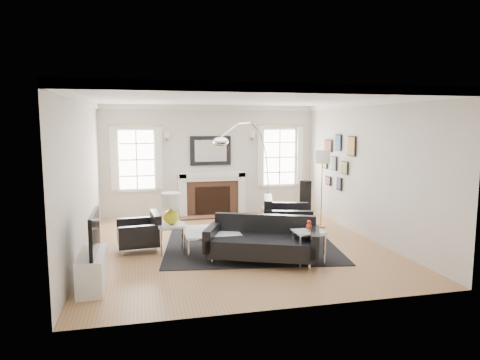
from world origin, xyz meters
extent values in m
plane|color=olive|center=(0.00, 0.00, 0.00)|extent=(6.00, 6.00, 0.00)
cube|color=silver|center=(0.00, 3.00, 1.40)|extent=(5.50, 0.04, 2.80)
cube|color=silver|center=(0.00, -3.00, 1.40)|extent=(5.50, 0.04, 2.80)
cube|color=silver|center=(-2.75, 0.00, 1.40)|extent=(0.04, 6.00, 2.80)
cube|color=silver|center=(2.75, 0.00, 1.40)|extent=(0.04, 6.00, 2.80)
cube|color=white|center=(0.00, 0.00, 2.80)|extent=(5.50, 6.00, 0.02)
cube|color=white|center=(0.00, 0.00, 2.74)|extent=(5.50, 6.00, 0.12)
cube|color=white|center=(-0.75, 2.80, 0.55)|extent=(0.18, 0.38, 1.10)
cube|color=white|center=(0.75, 2.80, 0.55)|extent=(0.18, 0.38, 1.10)
cube|color=white|center=(0.00, 2.80, 1.05)|extent=(1.70, 0.38, 0.12)
cube|color=white|center=(0.00, 2.80, 0.95)|extent=(1.50, 0.34, 0.10)
cube|color=brown|center=(0.00, 2.82, 0.45)|extent=(1.30, 0.30, 0.90)
cube|color=black|center=(0.00, 2.72, 0.38)|extent=(0.90, 0.10, 0.76)
cube|color=brown|center=(0.00, 2.55, 0.02)|extent=(1.70, 0.50, 0.04)
cube|color=black|center=(0.00, 2.96, 1.65)|extent=(1.05, 0.06, 0.75)
cube|color=white|center=(0.00, 2.92, 1.65)|extent=(0.82, 0.02, 0.55)
cube|color=white|center=(-1.85, 2.97, 1.45)|extent=(1.00, 0.05, 1.60)
cube|color=white|center=(-1.85, 2.94, 1.45)|extent=(0.84, 0.02, 1.44)
cube|color=white|center=(-2.40, 2.87, 1.50)|extent=(0.14, 0.05, 1.55)
cube|color=white|center=(-1.30, 2.87, 1.50)|extent=(0.14, 0.05, 1.55)
cube|color=white|center=(1.85, 2.97, 1.45)|extent=(1.00, 0.05, 1.60)
cube|color=white|center=(1.85, 2.94, 1.45)|extent=(0.84, 0.02, 1.44)
cube|color=white|center=(1.30, 2.87, 1.50)|extent=(0.14, 0.05, 1.55)
cube|color=white|center=(2.40, 2.87, 1.50)|extent=(0.14, 0.05, 1.55)
cube|color=black|center=(2.72, 0.60, 1.85)|extent=(0.03, 0.34, 0.44)
cube|color=#BC8632|center=(2.70, 0.60, 1.85)|extent=(0.01, 0.29, 0.39)
cube|color=black|center=(2.72, 1.25, 1.90)|extent=(0.03, 0.28, 0.38)
cube|color=#346291|center=(2.70, 1.25, 1.90)|extent=(0.01, 0.23, 0.33)
cube|color=black|center=(2.72, 1.80, 1.80)|extent=(0.03, 0.40, 0.30)
cube|color=brown|center=(2.70, 1.80, 1.80)|extent=(0.01, 0.35, 0.25)
cube|color=black|center=(2.72, 0.90, 1.35)|extent=(0.03, 0.30, 0.30)
cube|color=olive|center=(2.70, 0.90, 1.35)|extent=(0.01, 0.25, 0.25)
cube|color=black|center=(2.72, 1.45, 1.40)|extent=(0.03, 0.26, 0.34)
cube|color=#4F835E|center=(2.70, 1.45, 1.40)|extent=(0.01, 0.21, 0.29)
cube|color=black|center=(2.72, 2.00, 1.35)|extent=(0.03, 0.32, 0.24)
cube|color=tan|center=(2.70, 2.00, 1.35)|extent=(0.01, 0.27, 0.19)
cube|color=black|center=(2.72, 1.15, 0.95)|extent=(0.03, 0.24, 0.30)
cube|color=#4A3469|center=(2.70, 1.15, 0.95)|extent=(0.01, 0.19, 0.25)
cube|color=black|center=(2.72, 1.75, 0.95)|extent=(0.03, 0.28, 0.22)
cube|color=#854E54|center=(2.70, 1.75, 0.95)|extent=(0.01, 0.23, 0.17)
cube|color=white|center=(-2.45, -1.70, 0.25)|extent=(0.35, 1.00, 0.50)
cube|color=black|center=(-2.40, -1.70, 0.80)|extent=(0.05, 1.00, 0.58)
cube|color=black|center=(0.27, -0.15, 0.01)|extent=(3.56, 3.11, 0.01)
cube|color=black|center=(0.23, -1.13, 0.28)|extent=(1.97, 1.46, 0.30)
cube|color=black|center=(0.37, -0.79, 0.49)|extent=(1.70, 0.81, 0.49)
cube|color=black|center=(-0.58, -0.80, 0.40)|extent=(0.45, 0.83, 0.38)
cube|color=black|center=(1.03, -1.47, 0.40)|extent=(0.45, 0.83, 0.38)
cube|color=black|center=(-1.83, 0.04, 0.26)|extent=(0.80, 0.80, 0.27)
cube|color=black|center=(-1.50, 0.08, 0.46)|extent=(0.20, 0.74, 0.46)
cube|color=black|center=(-1.86, 0.41, 0.36)|extent=(0.74, 0.18, 0.35)
cube|color=black|center=(-1.79, -0.32, 0.36)|extent=(0.74, 0.18, 0.35)
cube|color=black|center=(1.14, 0.20, 0.32)|extent=(1.12, 1.12, 0.34)
cube|color=black|center=(0.75, 0.31, 0.57)|extent=(0.40, 0.91, 0.57)
cube|color=black|center=(1.02, -0.24, 0.45)|extent=(0.91, 0.38, 0.43)
cube|color=black|center=(1.27, 0.63, 0.45)|extent=(0.91, 0.38, 0.43)
cube|color=silver|center=(-0.55, -0.47, 0.42)|extent=(0.96, 0.96, 0.02)
cylinder|color=silver|center=(-0.99, -0.91, 0.21)|extent=(0.04, 0.04, 0.43)
cylinder|color=silver|center=(-0.11, -0.91, 0.21)|extent=(0.04, 0.04, 0.43)
cylinder|color=silver|center=(-0.99, -0.03, 0.21)|extent=(0.04, 0.04, 0.43)
cylinder|color=silver|center=(-0.11, -0.03, 0.21)|extent=(0.04, 0.04, 0.43)
cube|color=silver|center=(-1.23, -0.28, 0.52)|extent=(0.48, 0.48, 0.02)
cylinder|color=silver|center=(-1.43, -0.48, 0.26)|extent=(0.04, 0.04, 0.53)
cylinder|color=silver|center=(-1.03, -0.48, 0.26)|extent=(0.04, 0.04, 0.53)
cylinder|color=silver|center=(-1.43, -0.08, 0.26)|extent=(0.04, 0.04, 0.53)
cylinder|color=silver|center=(-1.03, -0.08, 0.26)|extent=(0.04, 0.04, 0.53)
cube|color=silver|center=(0.96, -1.38, 0.54)|extent=(0.50, 0.42, 0.02)
cylinder|color=silver|center=(0.75, -1.55, 0.28)|extent=(0.04, 0.04, 0.55)
cylinder|color=silver|center=(1.17, -1.55, 0.28)|extent=(0.04, 0.04, 0.55)
cylinder|color=silver|center=(0.75, -1.21, 0.28)|extent=(0.04, 0.04, 0.55)
cylinder|color=silver|center=(1.17, -1.21, 0.28)|extent=(0.04, 0.04, 0.55)
sphere|color=gold|center=(-1.23, -0.28, 0.66)|extent=(0.27, 0.27, 0.27)
cylinder|color=gold|center=(-1.23, -0.28, 0.80)|extent=(0.04, 0.04, 0.11)
cylinder|color=white|center=(-1.23, -0.28, 0.98)|extent=(0.36, 0.36, 0.25)
sphere|color=#AF2C16|center=(0.96, -1.38, 0.63)|extent=(0.10, 0.10, 0.10)
sphere|color=#AF2C16|center=(0.96, -1.38, 0.70)|extent=(0.08, 0.08, 0.08)
cube|color=white|center=(1.37, 2.37, 0.10)|extent=(0.26, 0.41, 0.21)
ellipsoid|color=silver|center=(-0.07, 1.14, 1.95)|extent=(0.35, 0.35, 0.21)
cylinder|color=#AF8A3C|center=(2.20, 0.96, 0.02)|extent=(0.22, 0.22, 0.03)
cylinder|color=#AF8A3C|center=(2.20, 0.96, 0.77)|extent=(0.03, 0.03, 1.55)
cylinder|color=white|center=(2.20, 0.96, 1.60)|extent=(0.35, 0.35, 0.29)
cube|color=black|center=(2.08, 1.62, 0.49)|extent=(0.26, 0.26, 0.98)
camera|label=1|loc=(-1.71, -7.88, 2.31)|focal=32.00mm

